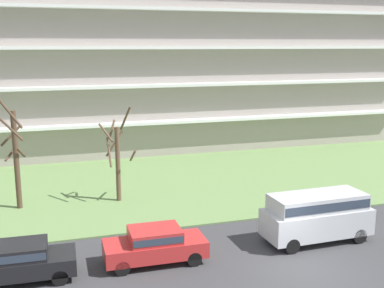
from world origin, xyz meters
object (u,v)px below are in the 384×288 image
Objects in this scene: tree_far_left at (15,155)px; van_silver_center_right at (317,214)px; sedan_black_near_right at (19,260)px; tree_left at (118,157)px; sedan_red_near_left at (155,244)px.

tree_far_left is 16.67m from van_silver_center_right.
tree_far_left reaches higher than sedan_black_near_right.
sedan_red_near_left is (0.23, -8.78, -1.91)m from tree_left.
van_silver_center_right is (8.17, -8.78, -1.38)m from tree_left.
tree_far_left is at bearing -55.58° from sedan_red_near_left.
tree_left is at bearing -48.49° from van_silver_center_right.
tree_far_left is at bearing -85.31° from sedan_black_near_right.
tree_far_left is 5.74m from tree_left.
sedan_red_near_left is 5.54m from sedan_black_near_right.
tree_left is 1.31× the size of sedan_black_near_right.
van_silver_center_right reaches higher than sedan_black_near_right.
tree_left is 1.31× the size of sedan_red_near_left.
sedan_black_near_right is (0.40, -9.05, -2.34)m from tree_far_left.
tree_left is 1.11× the size of van_silver_center_right.
tree_left is 8.99m from sedan_red_near_left.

